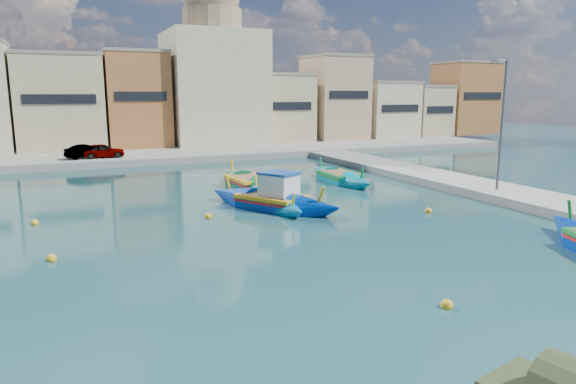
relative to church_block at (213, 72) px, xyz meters
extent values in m
plane|color=#13383B|center=(-10.00, -40.00, -8.41)|extent=(160.00, 160.00, 0.00)
cube|color=gray|center=(-10.00, -8.00, -8.11)|extent=(80.00, 8.00, 0.60)
cube|color=tan|center=(-15.74, -0.28, -3.31)|extent=(7.88, 7.44, 8.99)
cube|color=gray|center=(-15.74, -0.28, 1.33)|extent=(8.04, 7.59, 0.30)
cube|color=black|center=(-15.74, -4.05, -2.86)|extent=(6.30, 0.10, 0.90)
cube|color=#A96735|center=(-8.46, -0.93, -3.09)|extent=(6.17, 6.13, 9.43)
cube|color=gray|center=(-8.46, -0.93, 1.77)|extent=(6.29, 6.26, 0.30)
cube|color=black|center=(-8.46, -4.05, -2.62)|extent=(4.93, 0.10, 0.90)
cube|color=tan|center=(-0.95, -0.15, -4.78)|extent=(7.31, 7.69, 6.05)
cube|color=gray|center=(-0.95, -0.15, -1.60)|extent=(7.46, 7.85, 0.30)
cube|color=black|center=(-0.95, -4.05, -4.48)|extent=(5.85, 0.10, 0.90)
cube|color=tan|center=(7.02, -0.35, -4.10)|extent=(7.54, 7.30, 7.41)
cube|color=gray|center=(7.02, -0.35, -0.25)|extent=(7.69, 7.45, 0.30)
cube|color=black|center=(7.02, -4.05, -3.73)|extent=(6.03, 0.10, 0.90)
cube|color=tan|center=(14.93, -0.51, -2.99)|extent=(6.36, 6.97, 9.63)
cube|color=gray|center=(14.93, -0.51, 1.98)|extent=(6.48, 7.11, 0.30)
cube|color=black|center=(14.93, -4.05, -2.51)|extent=(5.09, 0.10, 0.90)
cube|color=beige|center=(22.15, -0.65, -4.48)|extent=(6.63, 6.70, 6.65)
cube|color=gray|center=(22.15, -0.65, -1.01)|extent=(6.76, 6.83, 0.30)
cube|color=black|center=(22.15, -4.05, -4.15)|extent=(5.30, 0.10, 0.90)
cube|color=tan|center=(28.26, -0.25, -4.71)|extent=(5.08, 7.51, 6.20)
cube|color=gray|center=(28.26, -0.25, -1.45)|extent=(5.18, 7.66, 0.30)
cube|color=black|center=(28.26, -4.05, -4.40)|extent=(4.06, 0.10, 0.90)
cube|color=#A96735|center=(35.15, -1.00, -3.14)|extent=(7.79, 6.00, 9.33)
cube|color=gray|center=(35.15, -1.00, 1.67)|extent=(7.95, 6.12, 0.30)
cube|color=black|center=(35.15, -4.05, -2.68)|extent=(6.23, 0.10, 0.90)
cube|color=beige|center=(0.00, 0.00, -1.81)|extent=(10.00, 10.00, 12.00)
cylinder|color=#9E8466|center=(0.00, 0.00, 5.39)|extent=(6.40, 6.40, 2.40)
cylinder|color=#595B60|center=(7.50, -34.00, -4.41)|extent=(0.16, 0.16, 8.00)
cylinder|color=#595B60|center=(7.10, -34.00, -0.51)|extent=(1.00, 0.10, 0.10)
cube|color=#595B60|center=(6.60, -34.00, -0.56)|extent=(0.35, 0.15, 0.18)
imported|color=#4C1919|center=(-12.71, -9.50, -7.19)|extent=(3.66, 1.51, 1.24)
imported|color=#4C1919|center=(-13.93, -9.50, -7.21)|extent=(3.78, 1.87, 1.19)
cube|color=#006897|center=(-5.47, -30.75, -8.23)|extent=(1.82, 3.16, 0.87)
cone|color=#006897|center=(-5.40, -28.17, -8.19)|extent=(1.81, 2.90, 2.23)
cone|color=#006897|center=(-5.53, -33.33, -8.19)|extent=(1.81, 2.90, 2.23)
cube|color=yellow|center=(-5.47, -30.75, -7.87)|extent=(1.89, 3.33, 0.16)
cube|color=red|center=(-5.47, -30.75, -8.02)|extent=(1.91, 3.22, 0.09)
cube|color=olive|center=(-5.47, -30.75, -7.80)|extent=(1.55, 2.87, 0.05)
cylinder|color=yellow|center=(-5.40, -27.92, -7.62)|extent=(0.13, 0.42, 0.95)
cylinder|color=yellow|center=(-5.53, -33.58, -7.62)|extent=(0.13, 0.42, 0.95)
cube|color=white|center=(-5.48, -31.20, -7.32)|extent=(1.26, 1.62, 0.96)
cube|color=#0F47A5|center=(-5.48, -31.20, -6.79)|extent=(1.33, 1.73, 0.10)
cube|color=#00319F|center=(-5.77, -31.28, -8.20)|extent=(3.55, 3.99, 1.06)
cone|color=#00319F|center=(-7.20, -28.88, -8.14)|extent=(3.43, 3.78, 2.65)
cone|color=#00319F|center=(-4.34, -33.68, -8.14)|extent=(3.43, 3.78, 2.65)
cube|color=gold|center=(-5.77, -31.28, -7.75)|extent=(3.71, 4.19, 0.19)
cube|color=red|center=(-5.77, -31.28, -7.94)|extent=(3.67, 4.09, 0.11)
cube|color=olive|center=(-5.77, -31.28, -7.67)|extent=(3.12, 3.56, 0.06)
cylinder|color=gold|center=(-7.34, -28.65, -7.45)|extent=(0.38, 0.51, 1.15)
cylinder|color=gold|center=(-4.20, -33.92, -7.45)|extent=(0.38, 0.51, 1.15)
cube|color=white|center=(-5.52, -31.71, -7.08)|extent=(2.15, 2.24, 1.16)
cube|color=#0F47A5|center=(-5.52, -31.71, -6.44)|extent=(2.29, 2.38, 0.13)
cube|color=#008BA4|center=(1.72, -25.41, -8.21)|extent=(1.99, 3.23, 0.97)
cone|color=#008BA4|center=(1.76, -22.76, -8.16)|extent=(1.98, 3.00, 2.45)
cone|color=#008BA4|center=(1.69, -28.07, -8.16)|extent=(1.98, 3.00, 2.45)
cube|color=#1B8B42|center=(1.72, -25.41, -7.81)|extent=(2.07, 3.41, 0.17)
cube|color=#197F33|center=(1.72, -25.41, -7.98)|extent=(2.09, 3.29, 0.10)
cube|color=olive|center=(1.72, -25.41, -7.73)|extent=(1.69, 2.94, 0.06)
cylinder|color=#1B8B42|center=(1.76, -22.50, -7.53)|extent=(0.14, 0.46, 1.06)
cylinder|color=#1B8B42|center=(1.68, -28.33, -7.53)|extent=(0.14, 0.46, 1.06)
cube|color=#0A6E4C|center=(-4.87, -25.35, -8.19)|extent=(2.45, 3.49, 1.10)
cone|color=#0A6E4C|center=(-5.09, -22.61, -8.13)|extent=(2.44, 3.28, 2.71)
cone|color=#0A6E4C|center=(-4.65, -28.08, -8.13)|extent=(2.44, 3.28, 2.71)
cube|color=yellow|center=(-4.87, -25.35, -7.73)|extent=(2.56, 3.67, 0.20)
cube|color=red|center=(-4.87, -25.35, -7.92)|extent=(2.57, 3.55, 0.11)
cube|color=olive|center=(-4.87, -25.35, -7.64)|extent=(2.10, 3.16, 0.07)
cylinder|color=yellow|center=(-5.11, -22.34, -7.42)|extent=(0.19, 0.53, 1.20)
cylinder|color=yellow|center=(-4.63, -28.35, -7.42)|extent=(0.19, 0.53, 1.20)
cone|color=#002CA0|center=(3.96, -41.73, -8.14)|extent=(3.28, 3.95, 2.73)
cylinder|color=#187A28|center=(4.07, -41.45, -7.44)|extent=(0.33, 0.53, 1.17)
sphere|color=yellow|center=(-16.52, -36.14, -8.33)|extent=(0.36, 0.36, 0.36)
sphere|color=yellow|center=(-9.45, -32.02, -8.33)|extent=(0.36, 0.36, 0.36)
sphere|color=yellow|center=(-4.39, -21.58, -8.33)|extent=(0.36, 0.36, 0.36)
sphere|color=yellow|center=(-17.30, -29.98, -8.33)|extent=(0.36, 0.36, 0.36)
sphere|color=yellow|center=(1.33, -35.49, -8.33)|extent=(0.36, 0.36, 0.36)
sphere|color=yellow|center=(-5.98, -45.39, -8.33)|extent=(0.36, 0.36, 0.36)
camera|label=1|loc=(-15.82, -56.29, -2.29)|focal=32.00mm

